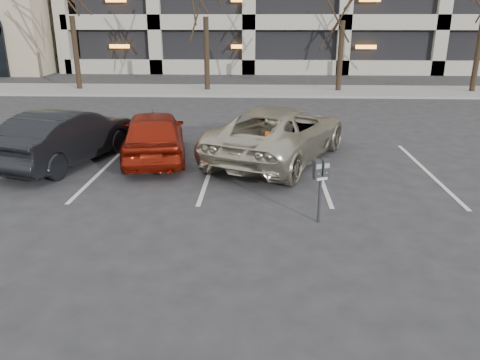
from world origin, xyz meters
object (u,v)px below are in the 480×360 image
suv_silver (279,133)px  car_red (154,135)px  parking_meter (321,175)px  car_dark (68,136)px

suv_silver → car_red: (-3.46, -0.13, -0.05)m
car_red → parking_meter: bearing=124.2°
parking_meter → car_dark: 7.33m
suv_silver → car_red: size_ratio=1.44×
car_red → car_dark: car_dark is taller
parking_meter → car_red: (-4.09, 4.13, -0.26)m
car_red → car_dark: 2.29m
parking_meter → suv_silver: size_ratio=0.21×
parking_meter → suv_silver: suv_silver is taller
parking_meter → car_red: car_red is taller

